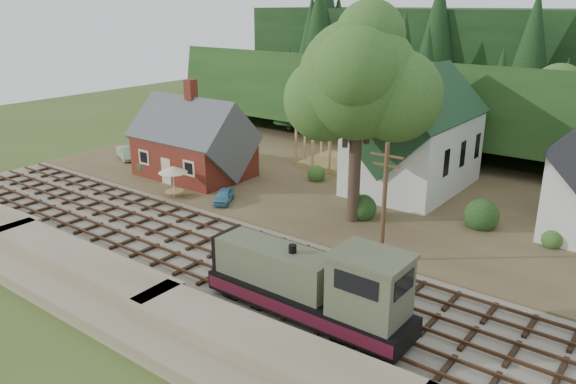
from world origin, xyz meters
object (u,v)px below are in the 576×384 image
Objects in this scene: locomotive at (314,286)px; car_blue at (224,196)px; patio_set at (173,171)px; car_green at (126,153)px.

locomotive is 3.61× the size of car_blue.
locomotive is 4.27× the size of patio_set.
car_green is (-33.34, 13.59, -1.12)m from locomotive.
locomotive reaches higher than car_green.
patio_set is at bearing 157.22° from locomotive.
car_green is 1.43× the size of patio_set.
locomotive is at bearing -62.52° from car_blue.
locomotive is at bearing -22.78° from patio_set.
locomotive reaches higher than car_blue.
patio_set is at bearing -87.08° from car_green.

